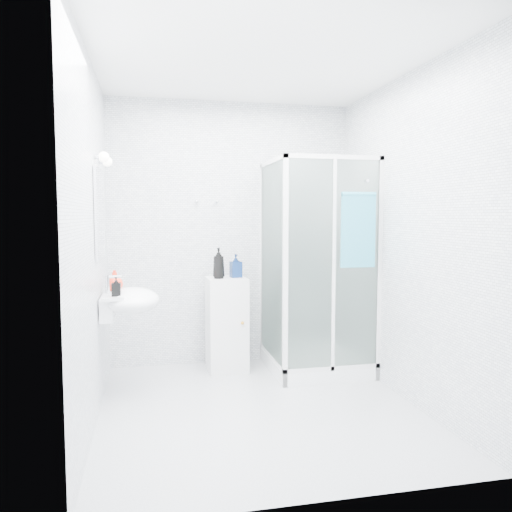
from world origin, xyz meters
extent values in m
cube|color=white|center=(0.00, 0.00, 1.30)|extent=(2.40, 2.60, 2.60)
cube|color=#B8BBBD|center=(0.00, 0.00, 0.00)|extent=(2.40, 2.60, 0.01)
cube|color=white|center=(0.00, 0.00, 2.60)|extent=(2.40, 2.60, 0.01)
cube|color=white|center=(0.75, 0.85, 0.06)|extent=(0.90, 0.90, 0.12)
cube|color=silver|center=(0.32, 0.85, 1.98)|extent=(0.04, 0.90, 0.04)
cube|color=silver|center=(0.75, 0.42, 1.98)|extent=(0.90, 0.04, 0.04)
cube|color=silver|center=(0.32, 0.42, 1.00)|extent=(0.04, 0.04, 2.00)
cube|color=white|center=(0.31, 0.85, 1.04)|extent=(0.02, 0.82, 1.84)
cube|color=white|center=(0.75, 0.41, 1.04)|extent=(0.82, 0.02, 1.84)
cube|color=silver|center=(0.75, 0.42, 1.04)|extent=(0.03, 0.04, 1.84)
cylinder|color=silver|center=(0.75, 1.24, 1.35)|extent=(0.02, 0.02, 1.00)
cylinder|color=silver|center=(0.75, 1.21, 1.82)|extent=(0.09, 0.05, 0.09)
cylinder|color=silver|center=(0.80, 1.27, 1.05)|extent=(0.12, 0.04, 0.12)
cylinder|color=silver|center=(1.03, 0.38, 1.78)|extent=(0.03, 0.05, 0.03)
cube|color=white|center=(-1.14, 0.45, 0.75)|extent=(0.10, 0.40, 0.18)
ellipsoid|color=white|center=(-0.96, 0.45, 0.80)|extent=(0.46, 0.56, 0.20)
cube|color=white|center=(-1.08, 0.45, 0.85)|extent=(0.16, 0.50, 0.02)
cylinder|color=silver|center=(-1.14, 0.45, 0.93)|extent=(0.04, 0.04, 0.16)
cylinder|color=silver|center=(-1.09, 0.45, 0.99)|extent=(0.12, 0.02, 0.02)
cube|color=white|center=(-1.19, 0.45, 1.50)|extent=(0.02, 0.60, 0.70)
cylinder|color=silver|center=(-1.17, 0.29, 1.92)|extent=(0.05, 0.04, 0.04)
sphere|color=white|center=(-1.13, 0.29, 1.92)|extent=(0.08, 0.08, 0.08)
cylinder|color=silver|center=(-1.17, 0.61, 1.92)|extent=(0.05, 0.04, 0.04)
sphere|color=white|center=(-1.13, 0.61, 1.92)|extent=(0.08, 0.08, 0.08)
cylinder|color=silver|center=(-0.35, 1.27, 1.62)|extent=(0.02, 0.04, 0.02)
sphere|color=silver|center=(-0.35, 1.25, 1.62)|extent=(0.03, 0.03, 0.03)
cylinder|color=silver|center=(-0.15, 1.27, 1.62)|extent=(0.02, 0.04, 0.02)
sphere|color=silver|center=(-0.15, 1.25, 1.62)|extent=(0.03, 0.03, 0.03)
cube|color=silver|center=(-0.09, 1.02, 0.45)|extent=(0.38, 0.38, 0.89)
cube|color=silver|center=(-0.09, 0.84, 0.45)|extent=(0.33, 0.02, 0.76)
sphere|color=orange|center=(0.02, 0.83, 0.49)|extent=(0.03, 0.03, 0.03)
cube|color=teal|center=(0.95, 0.36, 1.35)|extent=(0.30, 0.04, 0.63)
cylinder|color=teal|center=(0.95, 0.36, 1.66)|extent=(0.30, 0.04, 0.04)
imported|color=black|center=(-0.17, 0.99, 1.04)|extent=(0.15, 0.15, 0.29)
imported|color=#0D2350|center=(0.00, 1.04, 1.00)|extent=(0.12, 0.12, 0.22)
imported|color=#FE361D|center=(-1.09, 0.58, 0.95)|extent=(0.17, 0.17, 0.17)
imported|color=black|center=(-1.06, 0.30, 0.94)|extent=(0.07, 0.07, 0.15)
camera|label=1|loc=(-0.81, -3.64, 1.48)|focal=35.00mm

